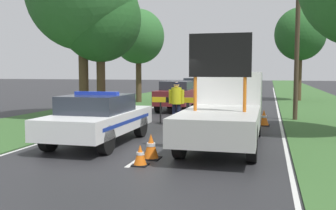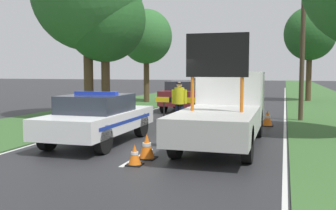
{
  "view_description": "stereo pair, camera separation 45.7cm",
  "coord_description": "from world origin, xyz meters",
  "px_view_note": "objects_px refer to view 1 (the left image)",
  "views": [
    {
      "loc": [
        3.11,
        -11.02,
        2.2
      ],
      "look_at": [
        -0.03,
        1.11,
        1.1
      ],
      "focal_mm": 42.0,
      "sensor_mm": 36.0,
      "label": 1
    },
    {
      "loc": [
        3.55,
        -10.9,
        2.2
      ],
      "look_at": [
        -0.03,
        1.11,
        1.1
      ],
      "focal_mm": 42.0,
      "sensor_mm": 36.0,
      "label": 2
    }
  ],
  "objects_px": {
    "police_car": "(99,118)",
    "traffic_cone_centre_front": "(140,155)",
    "queued_car_wagon_maroon": "(177,95)",
    "utility_pole": "(298,23)",
    "road_barrier": "(194,102)",
    "traffic_cone_near_truck": "(264,118)",
    "police_officer": "(176,100)",
    "roadside_tree_near_right": "(300,34)",
    "queued_car_suv_grey": "(198,89)",
    "work_truck": "(226,107)",
    "roadside_tree_far_left": "(100,19)",
    "pedestrian_civilian": "(209,100)",
    "traffic_cone_lane_edge": "(209,113)",
    "roadside_tree_near_left": "(138,37)",
    "traffic_cone_behind_barrier": "(185,119)",
    "traffic_cone_near_police": "(151,146)"
  },
  "relations": [
    {
      "from": "utility_pole",
      "to": "queued_car_wagon_maroon",
      "type": "bearing_deg",
      "value": 155.1
    },
    {
      "from": "traffic_cone_centre_front",
      "to": "queued_car_suv_grey",
      "type": "relative_size",
      "value": 0.11
    },
    {
      "from": "work_truck",
      "to": "traffic_cone_lane_edge",
      "type": "xyz_separation_m",
      "value": [
        -1.29,
        5.16,
        -0.75
      ]
    },
    {
      "from": "utility_pole",
      "to": "traffic_cone_near_police",
      "type": "bearing_deg",
      "value": -113.94
    },
    {
      "from": "queued_car_wagon_maroon",
      "to": "utility_pole",
      "type": "bearing_deg",
      "value": 155.1
    },
    {
      "from": "queued_car_suv_grey",
      "to": "roadside_tree_far_left",
      "type": "distance_m",
      "value": 12.39
    },
    {
      "from": "traffic_cone_lane_edge",
      "to": "work_truck",
      "type": "bearing_deg",
      "value": -75.95
    },
    {
      "from": "pedestrian_civilian",
      "to": "traffic_cone_near_truck",
      "type": "xyz_separation_m",
      "value": [
        2.11,
        0.89,
        -0.73
      ]
    },
    {
      "from": "pedestrian_civilian",
      "to": "utility_pole",
      "type": "distance_m",
      "value": 5.56
    },
    {
      "from": "roadside_tree_far_left",
      "to": "utility_pole",
      "type": "bearing_deg",
      "value": 11.06
    },
    {
      "from": "police_car",
      "to": "traffic_cone_centre_front",
      "type": "relative_size",
      "value": 9.54
    },
    {
      "from": "work_truck",
      "to": "roadside_tree_far_left",
      "type": "bearing_deg",
      "value": -32.74
    },
    {
      "from": "police_officer",
      "to": "pedestrian_civilian",
      "type": "bearing_deg",
      "value": 153.21
    },
    {
      "from": "police_car",
      "to": "queued_car_suv_grey",
      "type": "bearing_deg",
      "value": 88.99
    },
    {
      "from": "work_truck",
      "to": "queued_car_suv_grey",
      "type": "height_order",
      "value": "work_truck"
    },
    {
      "from": "police_car",
      "to": "work_truck",
      "type": "xyz_separation_m",
      "value": [
        3.7,
        1.18,
        0.3
      ]
    },
    {
      "from": "road_barrier",
      "to": "traffic_cone_lane_edge",
      "type": "height_order",
      "value": "road_barrier"
    },
    {
      "from": "queued_car_suv_grey",
      "to": "roadside_tree_near_left",
      "type": "relative_size",
      "value": 0.72
    },
    {
      "from": "traffic_cone_near_truck",
      "to": "roadside_tree_near_right",
      "type": "distance_m",
      "value": 14.89
    },
    {
      "from": "traffic_cone_near_truck",
      "to": "queued_car_suv_grey",
      "type": "bearing_deg",
      "value": 111.91
    },
    {
      "from": "queued_car_wagon_maroon",
      "to": "roadside_tree_near_left",
      "type": "bearing_deg",
      "value": -51.31
    },
    {
      "from": "police_officer",
      "to": "traffic_cone_lane_edge",
      "type": "bearing_deg",
      "value": -145.01
    },
    {
      "from": "road_barrier",
      "to": "roadside_tree_near_right",
      "type": "bearing_deg",
      "value": 75.85
    },
    {
      "from": "work_truck",
      "to": "traffic_cone_near_police",
      "type": "relative_size",
      "value": 9.78
    },
    {
      "from": "police_car",
      "to": "traffic_cone_lane_edge",
      "type": "bearing_deg",
      "value": 68.03
    },
    {
      "from": "road_barrier",
      "to": "traffic_cone_near_truck",
      "type": "distance_m",
      "value": 2.88
    },
    {
      "from": "traffic_cone_near_police",
      "to": "traffic_cone_behind_barrier",
      "type": "relative_size",
      "value": 0.96
    },
    {
      "from": "traffic_cone_centre_front",
      "to": "traffic_cone_near_truck",
      "type": "height_order",
      "value": "traffic_cone_near_truck"
    },
    {
      "from": "queued_car_suv_grey",
      "to": "roadside_tree_near_right",
      "type": "height_order",
      "value": "roadside_tree_near_right"
    },
    {
      "from": "road_barrier",
      "to": "roadside_tree_near_right",
      "type": "distance_m",
      "value": 15.65
    },
    {
      "from": "roadside_tree_near_left",
      "to": "road_barrier",
      "type": "bearing_deg",
      "value": -59.94
    },
    {
      "from": "police_officer",
      "to": "utility_pole",
      "type": "bearing_deg",
      "value": -175.54
    },
    {
      "from": "police_officer",
      "to": "traffic_cone_centre_front",
      "type": "distance_m",
      "value": 6.76
    },
    {
      "from": "road_barrier",
      "to": "police_officer",
      "type": "distance_m",
      "value": 0.88
    },
    {
      "from": "utility_pole",
      "to": "traffic_cone_lane_edge",
      "type": "bearing_deg",
      "value": -165.05
    },
    {
      "from": "traffic_cone_behind_barrier",
      "to": "roadside_tree_near_right",
      "type": "relative_size",
      "value": 0.1
    },
    {
      "from": "pedestrian_civilian",
      "to": "queued_car_suv_grey",
      "type": "distance_m",
      "value": 13.18
    },
    {
      "from": "police_officer",
      "to": "traffic_cone_lane_edge",
      "type": "relative_size",
      "value": 2.63
    },
    {
      "from": "traffic_cone_near_police",
      "to": "road_barrier",
      "type": "bearing_deg",
      "value": 91.41
    },
    {
      "from": "roadside_tree_near_left",
      "to": "utility_pole",
      "type": "relative_size",
      "value": 0.77
    },
    {
      "from": "work_truck",
      "to": "traffic_cone_centre_front",
      "type": "xyz_separation_m",
      "value": [
        -1.61,
        -3.52,
        -0.84
      ]
    },
    {
      "from": "road_barrier",
      "to": "traffic_cone_centre_front",
      "type": "bearing_deg",
      "value": -83.65
    },
    {
      "from": "police_officer",
      "to": "traffic_cone_centre_front",
      "type": "relative_size",
      "value": 3.53
    },
    {
      "from": "pedestrian_civilian",
      "to": "traffic_cone_lane_edge",
      "type": "xyz_separation_m",
      "value": [
        -0.26,
        1.98,
        -0.71
      ]
    },
    {
      "from": "queued_car_suv_grey",
      "to": "queued_car_wagon_maroon",
      "type": "bearing_deg",
      "value": 90.86
    },
    {
      "from": "police_officer",
      "to": "traffic_cone_centre_front",
      "type": "xyz_separation_m",
      "value": [
        0.71,
        -6.68,
        -0.8
      ]
    },
    {
      "from": "traffic_cone_near_truck",
      "to": "traffic_cone_behind_barrier",
      "type": "height_order",
      "value": "traffic_cone_behind_barrier"
    },
    {
      "from": "traffic_cone_centre_front",
      "to": "work_truck",
      "type": "bearing_deg",
      "value": 65.5
    },
    {
      "from": "police_car",
      "to": "traffic_cone_centre_front",
      "type": "height_order",
      "value": "police_car"
    },
    {
      "from": "queued_car_suv_grey",
      "to": "roadside_tree_far_left",
      "type": "relative_size",
      "value": 0.71
    }
  ]
}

